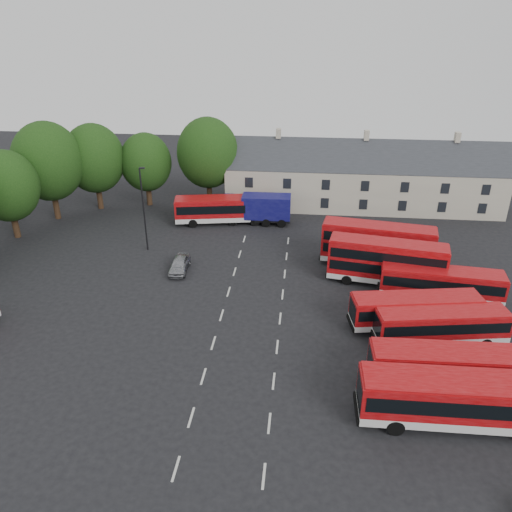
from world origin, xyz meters
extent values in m
plane|color=black|center=(0.00, 0.00, 0.00)|extent=(140.00, 140.00, 0.00)
cube|color=beige|center=(0.00, -14.00, 0.01)|extent=(0.15, 1.80, 0.01)
cube|color=beige|center=(0.00, -10.00, 0.01)|extent=(0.15, 1.80, 0.01)
cube|color=beige|center=(0.00, -6.00, 0.01)|extent=(0.15, 1.80, 0.01)
cube|color=beige|center=(0.00, -2.00, 0.01)|extent=(0.15, 1.80, 0.01)
cube|color=beige|center=(0.00, 2.00, 0.01)|extent=(0.15, 1.80, 0.01)
cube|color=beige|center=(0.00, 6.00, 0.01)|extent=(0.15, 1.80, 0.01)
cube|color=beige|center=(0.00, 10.00, 0.01)|extent=(0.15, 1.80, 0.01)
cube|color=beige|center=(0.00, 14.00, 0.01)|extent=(0.15, 1.80, 0.01)
cube|color=beige|center=(0.00, 18.00, 0.01)|extent=(0.15, 1.80, 0.01)
cube|color=beige|center=(5.00, -14.00, 0.01)|extent=(0.15, 1.80, 0.01)
cube|color=beige|center=(5.00, -10.00, 0.01)|extent=(0.15, 1.80, 0.01)
cube|color=beige|center=(5.00, -6.00, 0.01)|extent=(0.15, 1.80, 0.01)
cube|color=beige|center=(5.00, -2.00, 0.01)|extent=(0.15, 1.80, 0.01)
cube|color=beige|center=(5.00, 2.00, 0.01)|extent=(0.15, 1.80, 0.01)
cube|color=beige|center=(5.00, 6.00, 0.01)|extent=(0.15, 1.80, 0.01)
cube|color=beige|center=(5.00, 10.00, 0.01)|extent=(0.15, 1.80, 0.01)
cube|color=beige|center=(5.00, 14.00, 0.01)|extent=(0.15, 1.80, 0.01)
cube|color=beige|center=(5.00, 18.00, 0.01)|extent=(0.15, 1.80, 0.01)
cylinder|color=black|center=(-26.00, 16.00, 1.84)|extent=(0.70, 0.70, 3.67)
ellipsoid|color=#16380F|center=(-26.00, 16.00, 6.10)|extent=(6.93, 6.93, 7.97)
cylinder|color=black|center=(-24.00, 22.00, 2.19)|extent=(0.70, 0.70, 4.38)
ellipsoid|color=#16380F|center=(-24.00, 22.00, 7.26)|extent=(8.25, 8.25, 9.49)
cylinder|color=black|center=(-20.00, 26.00, 2.01)|extent=(0.70, 0.70, 4.02)
ellipsoid|color=#16380F|center=(-20.00, 26.00, 6.68)|extent=(7.59, 7.59, 8.73)
cylinder|color=black|center=(-14.00, 28.00, 1.75)|extent=(0.70, 0.70, 3.50)
ellipsoid|color=#16380F|center=(-14.00, 28.00, 5.81)|extent=(6.60, 6.60, 7.59)
cylinder|color=black|center=(-6.00, 29.00, 2.10)|extent=(0.70, 0.70, 4.20)
ellipsoid|color=#16380F|center=(-6.00, 29.00, 6.97)|extent=(7.92, 7.92, 9.11)
cube|color=beige|center=(14.00, 30.00, 2.75)|extent=(35.00, 7.00, 5.50)
cube|color=#2D3035|center=(14.00, 30.00, 5.50)|extent=(35.70, 7.13, 7.13)
cube|color=beige|center=(3.00, 30.00, 9.46)|extent=(0.60, 0.90, 1.20)
cube|color=beige|center=(14.00, 30.00, 9.46)|extent=(0.60, 0.90, 1.20)
cube|color=beige|center=(25.00, 30.00, 9.46)|extent=(0.60, 0.90, 1.20)
cube|color=silver|center=(16.57, -8.84, 0.86)|extent=(12.21, 2.90, 0.61)
cube|color=#A40A0E|center=(16.57, -8.84, 2.24)|extent=(12.21, 2.90, 2.16)
cube|color=black|center=(16.57, -8.84, 2.30)|extent=(11.72, 2.96, 1.05)
cube|color=#A40A0E|center=(16.57, -8.84, 3.38)|extent=(11.96, 2.78, 0.13)
cylinder|color=black|center=(12.69, -10.14, 0.55)|extent=(1.11, 0.32, 1.11)
cube|color=silver|center=(17.06, -5.55, 0.78)|extent=(11.19, 2.78, 0.56)
cube|color=#A40A0E|center=(17.06, -5.55, 2.05)|extent=(11.19, 2.78, 1.97)
cube|color=black|center=(17.06, -5.55, 2.10)|extent=(10.74, 2.83, 0.96)
cube|color=#A40A0E|center=(17.06, -5.55, 3.09)|extent=(10.96, 2.67, 0.12)
cylinder|color=black|center=(13.52, -6.77, 0.51)|extent=(1.02, 0.31, 1.01)
cylinder|color=black|center=(20.59, -4.32, 0.51)|extent=(1.02, 0.31, 1.01)
cube|color=silver|center=(17.50, -0.09, 0.71)|extent=(10.35, 3.89, 0.51)
cube|color=#A40A0E|center=(17.50, -0.09, 1.86)|extent=(10.35, 3.89, 1.79)
cube|color=black|center=(17.50, -0.09, 1.91)|extent=(9.96, 3.88, 0.87)
cube|color=#A40A0E|center=(17.50, -0.09, 2.80)|extent=(10.14, 3.77, 0.11)
cylinder|color=black|center=(14.47, -1.64, 0.46)|extent=(0.95, 0.40, 0.92)
cylinder|color=black|center=(20.53, 1.45, 0.46)|extent=(0.95, 0.40, 0.92)
cube|color=silver|center=(15.92, 1.79, 0.73)|extent=(10.62, 4.00, 0.52)
cube|color=#A40A0E|center=(15.92, 1.79, 1.91)|extent=(10.62, 4.00, 1.84)
cube|color=black|center=(15.92, 1.79, 1.96)|extent=(10.22, 3.98, 0.90)
cube|color=#A40A0E|center=(15.92, 1.79, 2.88)|extent=(10.40, 3.87, 0.11)
cylinder|color=black|center=(12.81, 0.20, 0.47)|extent=(0.97, 0.41, 0.94)
cylinder|color=black|center=(19.02, 3.37, 0.47)|extent=(0.97, 0.41, 0.94)
cube|color=silver|center=(18.98, 6.59, 0.74)|extent=(10.72, 3.55, 0.53)
cube|color=#A40A0E|center=(18.98, 6.59, 1.94)|extent=(10.72, 3.55, 1.86)
cube|color=black|center=(18.98, 6.59, 1.98)|extent=(10.31, 3.56, 0.91)
cube|color=#A40A0E|center=(18.98, 6.59, 2.92)|extent=(10.50, 3.43, 0.11)
cylinder|color=black|center=(15.51, 5.89, 0.48)|extent=(0.98, 0.37, 0.96)
cylinder|color=black|center=(22.44, 7.29, 0.48)|extent=(0.98, 0.37, 0.96)
cube|color=silver|center=(14.47, 8.98, 0.75)|extent=(10.92, 4.23, 0.53)
cube|color=#A40A0E|center=(14.47, 8.98, 2.64)|extent=(10.92, 4.23, 3.25)
cube|color=black|center=(14.47, 8.98, 2.01)|extent=(10.51, 4.21, 0.92)
cube|color=#A40A0E|center=(14.47, 8.98, 4.31)|extent=(10.69, 4.10, 0.12)
cylinder|color=black|center=(10.92, 8.49, 0.48)|extent=(1.00, 0.43, 0.97)
cylinder|color=black|center=(18.02, 9.47, 0.48)|extent=(1.00, 0.43, 0.97)
cube|color=black|center=(14.47, 8.98, 3.27)|extent=(10.51, 4.21, 0.92)
cube|color=silver|center=(14.06, 12.67, 0.77)|extent=(11.20, 4.29, 0.55)
cube|color=#A40A0E|center=(14.06, 12.67, 2.71)|extent=(11.20, 4.29, 3.33)
cube|color=black|center=(14.06, 12.67, 2.06)|extent=(10.78, 4.27, 0.94)
cube|color=#A40A0E|center=(14.06, 12.67, 4.43)|extent=(10.97, 4.15, 0.12)
cylinder|color=black|center=(10.42, 12.15, 0.50)|extent=(1.03, 0.44, 0.99)
cylinder|color=black|center=(17.70, 13.19, 0.50)|extent=(1.03, 0.44, 0.99)
cube|color=black|center=(14.06, 12.67, 3.36)|extent=(10.78, 4.27, 0.94)
cube|color=silver|center=(-3.07, 22.55, 0.82)|extent=(11.89, 4.62, 0.58)
cube|color=#A40A0E|center=(-3.07, 22.55, 2.14)|extent=(11.89, 4.62, 2.06)
cube|color=black|center=(-3.07, 22.55, 2.19)|extent=(11.45, 4.61, 1.00)
cube|color=#A40A0E|center=(-3.07, 22.55, 3.22)|extent=(11.65, 4.48, 0.13)
cylinder|color=black|center=(-6.52, 20.73, 0.53)|extent=(1.09, 0.48, 1.06)
cylinder|color=black|center=(0.38, 24.38, 0.53)|extent=(1.09, 0.48, 1.06)
cube|color=black|center=(0.94, 22.96, 0.66)|extent=(8.15, 2.26, 0.30)
cube|color=#100E55|center=(-2.11, 22.92, 2.03)|extent=(2.06, 2.56, 2.44)
cube|color=black|center=(-3.08, 22.91, 2.40)|extent=(0.13, 2.16, 1.22)
cube|color=#100E55|center=(2.10, 22.97, 2.18)|extent=(5.82, 2.61, 2.74)
cylinder|color=black|center=(-1.90, 21.77, 0.51)|extent=(1.02, 0.30, 1.02)
cylinder|color=black|center=(4.01, 24.14, 0.51)|extent=(1.02, 0.30, 1.02)
imported|color=#989A9F|center=(-5.45, 9.60, 0.72)|extent=(1.88, 4.30, 1.44)
cylinder|color=black|center=(-10.11, 14.13, 4.55)|extent=(0.16, 0.16, 9.11)
cube|color=black|center=(-9.84, 14.18, 9.11)|extent=(0.58, 0.32, 0.16)
camera|label=1|loc=(6.52, -33.48, 23.20)|focal=35.00mm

